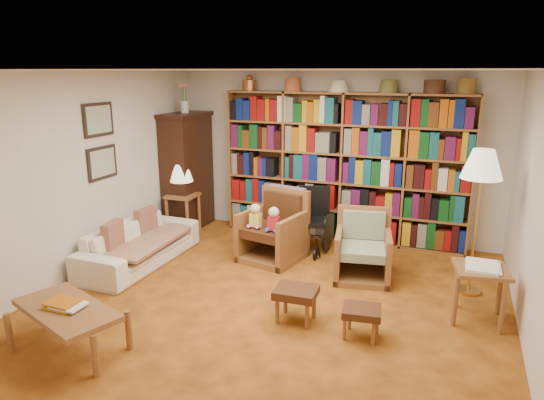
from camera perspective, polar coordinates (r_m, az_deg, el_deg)
The scene contains 23 objects.
floor at distance 5.55m, azimuth 0.15°, elevation -11.74°, with size 5.00×5.00×0.00m, color #B4631B.
ceiling at distance 4.96m, azimuth 0.17°, elevation 15.05°, with size 5.00×5.00×0.00m, color white.
wall_back at distance 7.45m, azimuth 7.15°, elevation 5.23°, with size 5.00×5.00×0.00m, color silver.
wall_front at distance 3.04m, azimuth -17.39°, elevation -9.87°, with size 5.00×5.00×0.00m, color silver.
wall_left at distance 6.43m, azimuth -21.14°, elevation 2.79°, with size 5.00×5.00×0.00m, color silver.
wall_right at distance 4.84m, azimuth 28.98°, elevation -1.84°, with size 5.00×5.00×0.00m, color silver.
bookshelf at distance 7.25m, azimuth 8.33°, elevation 4.29°, with size 3.60×0.30×2.42m.
curio_cabinet at distance 7.91m, azimuth -9.91°, elevation 3.51°, with size 0.50×0.95×2.40m.
framed_pictures at distance 6.57m, azimuth -19.56°, elevation 6.51°, with size 0.03×0.52×0.97m.
sofa at distance 6.68m, azimuth -15.31°, elevation -5.00°, with size 0.73×1.86×0.54m, color #EFE6CA.
sofa_throw at distance 6.65m, azimuth -14.98°, elevation -4.84°, with size 0.72×1.35×0.04m, color #C9BA93.
cushion_left at distance 6.97m, azimuth -14.58°, elevation -2.59°, with size 0.11×0.36×0.36m, color maroon.
cushion_right at distance 6.45m, azimuth -18.19°, elevation -4.30°, with size 0.11×0.36×0.36m, color maroon.
side_table_lamp at distance 7.67m, azimuth -10.45°, elevation -0.51°, with size 0.45×0.45×0.64m.
table_lamp at distance 7.56m, azimuth -10.62°, elevation 3.05°, with size 0.35×0.35×0.48m.
armchair_leather at distance 6.64m, azimuth 0.35°, elevation -3.54°, with size 0.90×0.92×0.95m.
armchair_sage at distance 6.17m, azimuth 10.77°, elevation -5.95°, with size 0.80×0.82×0.84m.
wheelchair at distance 6.92m, azimuth 4.62°, elevation -2.58°, with size 0.56×0.73×0.91m.
floor_lamp at distance 5.76m, azimuth 23.45°, elevation 3.23°, with size 0.44×0.44×1.68m.
side_table_papers at distance 5.38m, azimuth 23.32°, elevation -8.25°, with size 0.59×0.59×0.61m.
footstool_a at distance 5.02m, azimuth 2.85°, elevation -11.03°, with size 0.44×0.38×0.36m.
footstool_b at distance 4.83m, azimuth 10.51°, elevation -12.96°, with size 0.40×0.36×0.31m.
coffee_table at distance 4.85m, azimuth -22.98°, elevation -12.11°, with size 1.18×0.87×0.49m.
Camera 1 is at (1.79, -4.62, 2.49)m, focal length 32.00 mm.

